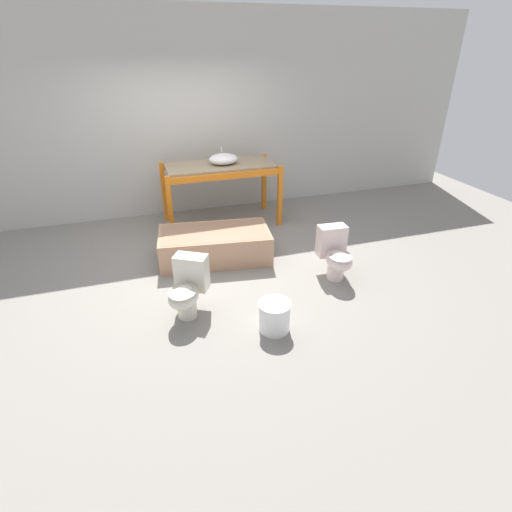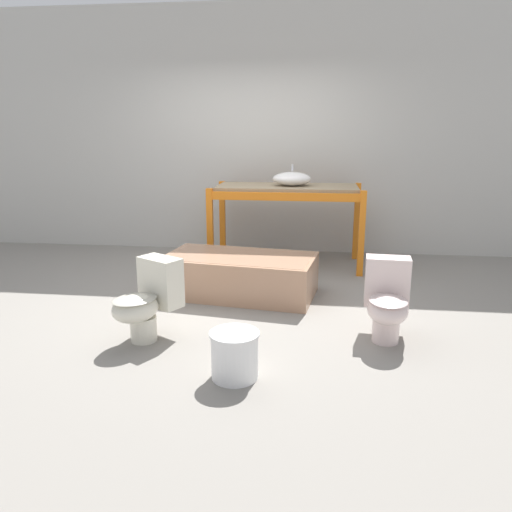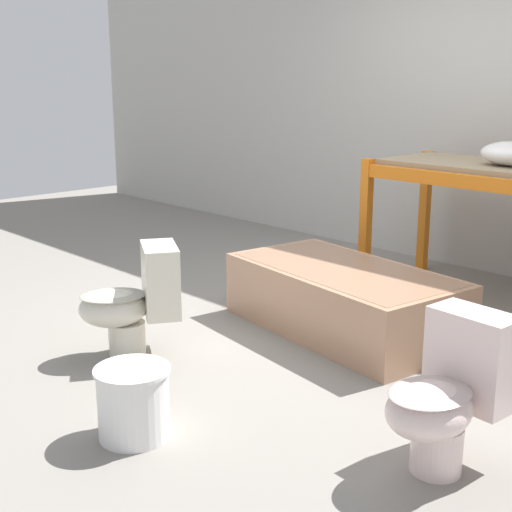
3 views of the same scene
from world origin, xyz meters
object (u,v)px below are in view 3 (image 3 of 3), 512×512
Objects in this scene: toilet_near at (135,300)px; toilet_far at (448,393)px; bathtub_main at (343,295)px; bucket_white at (133,401)px.

toilet_near is 1.01× the size of toilet_far.
toilet_far is at bearing 37.14° from toilet_near.
bathtub_main is 2.43× the size of toilet_near.
bucket_white is (0.23, -1.74, -0.06)m from bathtub_main.
toilet_near is at bearing -107.52° from bathtub_main.
bathtub_main is at bearing 148.62° from toilet_far.
bucket_white is at bearing -140.24° from toilet_far.
bathtub_main is at bearing 97.55° from bucket_white.
toilet_far is 1.36m from bucket_white.
bathtub_main is 2.46× the size of toilet_far.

